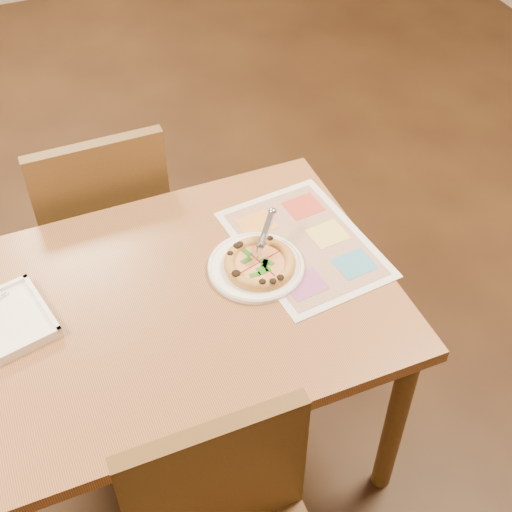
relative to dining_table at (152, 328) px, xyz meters
name	(u,v)px	position (x,y,z in m)	size (l,w,h in m)	color
room	(114,101)	(0.00, 0.00, 0.72)	(7.00, 7.00, 7.00)	black
dining_table	(152,328)	(0.00, 0.00, 0.00)	(1.30, 0.85, 0.72)	#94613B
chair_far	(102,210)	(0.00, 0.60, -0.07)	(0.42, 0.42, 0.47)	brown
plate	(256,267)	(0.32, 0.02, 0.09)	(0.27, 0.27, 0.01)	white
pizza	(260,263)	(0.32, 0.02, 0.11)	(0.20, 0.20, 0.03)	#E1A34C
pizza_cutter	(265,234)	(0.36, 0.06, 0.16)	(0.10, 0.11, 0.08)	silver
menu	(304,244)	(0.48, 0.06, 0.09)	(0.34, 0.48, 0.01)	silver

